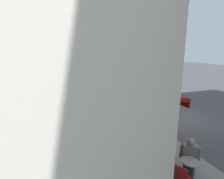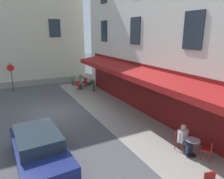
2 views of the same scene
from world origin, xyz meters
name	(u,v)px [view 1 (image 1 of 2)]	position (x,y,z in m)	size (l,w,h in m)	color
ground_plane	(176,118)	(0.00, 0.00, 0.00)	(70.00, 70.00, 0.00)	#4C4C51
sidewalk_cafe_terrace	(108,108)	(-3.25, -3.40, 0.00)	(20.50, 3.20, 0.01)	gray
cafe_table_near_entrance	(97,83)	(-10.43, -2.35, 0.49)	(0.60, 0.60, 0.75)	black
cafe_chair_red_kerbside	(96,81)	(-11.05, -2.24, 0.55)	(0.46, 0.46, 0.91)	maroon
cafe_chair_red_corner_left	(97,84)	(-9.82, -2.51, 0.55)	(0.49, 0.49, 0.91)	maroon
cafe_table_mid_terrace	(189,168)	(4.69, -3.25, 0.49)	(0.60, 0.60, 0.75)	black
cafe_chair_red_back_row	(189,156)	(4.22, -2.83, 0.55)	(0.56, 0.56, 0.91)	maroon
cafe_chair_red_facing_street	(182,176)	(4.99, -3.81, 0.55)	(0.54, 0.54, 0.91)	maroon
cafe_table_streetside	(88,89)	(-7.87, -3.88, 0.49)	(0.60, 0.60, 0.75)	black
cafe_chair_red_by_window	(91,89)	(-7.25, -3.75, 0.55)	(0.47, 0.47, 0.91)	maroon
cafe_chair_red_near_door	(83,87)	(-8.40, -4.24, 0.55)	(0.55, 0.55, 0.91)	maroon
seated_patron_in_grey	(190,155)	(4.38, -2.97, 0.70)	(0.65, 0.64, 1.32)	navy
seated_companion_in_white	(90,88)	(-7.46, -3.80, 0.69)	(0.58, 0.63, 1.28)	navy
potted_plant_by_steps	(149,153)	(3.49, -4.02, 0.49)	(0.36, 0.36, 1.00)	#4C4C51
parked_car_navy	(155,87)	(-5.38, 1.95, 0.71)	(4.38, 1.99, 1.33)	navy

